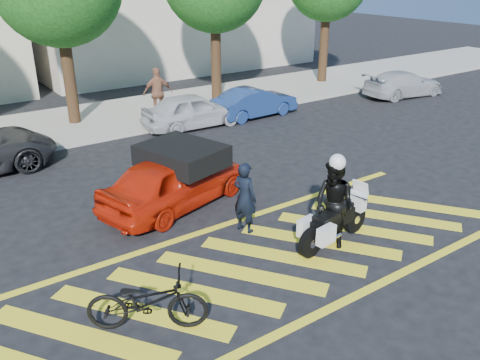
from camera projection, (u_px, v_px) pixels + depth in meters
ground at (263, 264)px, 10.65m from camera, size 90.00×90.00×0.00m
sidewalk at (75, 124)px, 19.66m from camera, size 60.00×5.00×0.15m
crosswalk at (262, 264)px, 10.63m from camera, size 12.33×4.00×0.01m
officer_bike at (245, 198)px, 11.65m from camera, size 0.57×0.71×1.70m
bicycle at (147, 301)px, 8.58m from camera, size 2.12×1.73×1.08m
police_motorcycle at (333, 222)px, 11.19m from camera, size 2.26×0.82×1.00m
officer_moto at (334, 204)px, 11.01m from camera, size 0.88×1.06×1.98m
red_convertible at (175, 180)px, 12.92m from camera, size 4.49×2.81×1.43m
parked_mid_right at (193, 110)px, 19.25m from camera, size 3.95×1.72×1.32m
parked_right at (255, 102)px, 20.62m from camera, size 3.67×1.38×1.20m
parked_far_right at (403, 84)px, 23.79m from camera, size 4.24×2.15×1.18m
pedestrian_right at (158, 93)px, 19.85m from camera, size 1.23×0.73×1.97m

